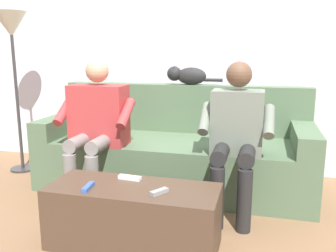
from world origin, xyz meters
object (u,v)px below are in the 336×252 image
object	(u,v)px
remote_blue	(88,187)
remote_gray	(159,192)
couch	(175,153)
person_left_seated	(236,130)
remote_white	(130,178)
person_right_seated	(96,121)
cat_on_backrest	(186,75)
floor_lamp	(12,36)
coffee_table	(134,216)

from	to	relation	value
remote_blue	remote_gray	distance (m)	0.43
couch	person_left_seated	size ratio (longest dim) A/B	2.09
remote_white	person_right_seated	bearing A→B (deg)	-42.95
cat_on_backrest	remote_gray	xyz separation A→B (m)	(-0.15, 1.44, -0.57)
remote_gray	cat_on_backrest	bearing A→B (deg)	-141.70
couch	floor_lamp	bearing A→B (deg)	0.08
person_right_seated	remote_white	bearing A→B (deg)	131.74
cat_on_backrest	floor_lamp	bearing A→B (deg)	10.46
person_left_seated	person_right_seated	xyz separation A→B (m)	(1.11, -0.00, 0.01)
cat_on_backrest	remote_blue	xyz separation A→B (m)	(0.27, 1.48, -0.57)
coffee_table	remote_white	size ratio (longest dim) A/B	6.97
person_right_seated	cat_on_backrest	bearing A→B (deg)	-129.19
coffee_table	person_left_seated	distance (m)	0.96
couch	remote_gray	bearing A→B (deg)	99.03
couch	remote_white	xyz separation A→B (m)	(0.06, 0.97, 0.10)
person_right_seated	cat_on_backrest	distance (m)	0.98
remote_white	person_left_seated	bearing A→B (deg)	-133.10
person_right_seated	couch	bearing A→B (deg)	-142.87
remote_blue	cat_on_backrest	bearing A→B (deg)	163.93
coffee_table	floor_lamp	distance (m)	2.23
cat_on_backrest	floor_lamp	xyz separation A→B (m)	(1.62, 0.30, 0.36)
person_left_seated	remote_white	xyz separation A→B (m)	(0.62, 0.55, -0.23)
cat_on_backrest	coffee_table	bearing A→B (deg)	88.73
remote_gray	coffee_table	bearing A→B (deg)	-77.11
cat_on_backrest	remote_blue	bearing A→B (deg)	79.46
person_left_seated	floor_lamp	distance (m)	2.29
cat_on_backrest	floor_lamp	world-z (taller)	floor_lamp
remote_white	remote_blue	bearing A→B (deg)	55.00
coffee_table	remote_blue	distance (m)	0.33
coffee_table	person_left_seated	xyz separation A→B (m)	(-0.55, -0.66, 0.43)
person_left_seated	floor_lamp	world-z (taller)	floor_lamp
couch	remote_blue	size ratio (longest dim) A/B	17.01
person_right_seated	remote_blue	size ratio (longest dim) A/B	8.21
cat_on_backrest	remote_white	size ratio (longest dim) A/B	3.51
person_left_seated	cat_on_backrest	world-z (taller)	person_left_seated
person_left_seated	floor_lamp	bearing A→B (deg)	-11.04
coffee_table	remote_gray	xyz separation A→B (m)	(-0.18, 0.06, 0.20)
coffee_table	remote_gray	bearing A→B (deg)	160.59
cat_on_backrest	remote_white	xyz separation A→B (m)	(0.09, 1.26, -0.57)
cat_on_backrest	remote_white	world-z (taller)	cat_on_backrest
remote_blue	person_left_seated	bearing A→B (deg)	128.10
person_left_seated	cat_on_backrest	bearing A→B (deg)	-53.92
couch	floor_lamp	xyz separation A→B (m)	(1.59, 0.00, 1.03)
couch	floor_lamp	distance (m)	1.89
couch	person_right_seated	size ratio (longest dim) A/B	2.07
person_right_seated	floor_lamp	world-z (taller)	floor_lamp
remote_white	remote_gray	bearing A→B (deg)	149.24
cat_on_backrest	remote_gray	world-z (taller)	cat_on_backrest
couch	person_right_seated	xyz separation A→B (m)	(0.55, 0.42, 0.34)
remote_blue	remote_gray	xyz separation A→B (m)	(-0.43, -0.03, -0.00)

